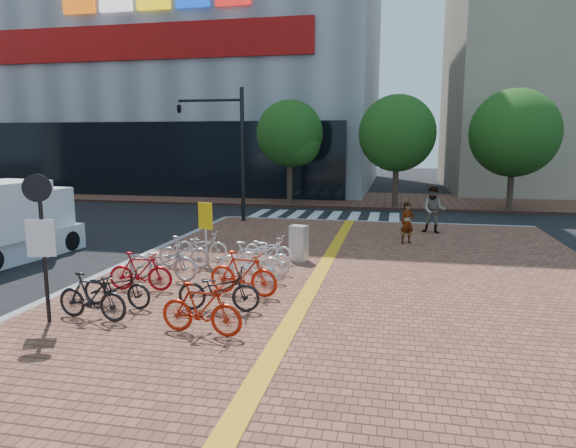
% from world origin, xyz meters
% --- Properties ---
extents(ground, '(120.00, 120.00, 0.00)m').
position_xyz_m(ground, '(0.00, 0.00, 0.00)').
color(ground, black).
rests_on(ground, ground).
extents(sidewalk, '(14.00, 34.00, 0.15)m').
position_xyz_m(sidewalk, '(3.00, -5.00, 0.07)').
color(sidewalk, brown).
rests_on(sidewalk, ground).
extents(tactile_strip, '(0.40, 34.00, 0.01)m').
position_xyz_m(tactile_strip, '(2.00, -5.00, 0.16)').
color(tactile_strip, orange).
rests_on(tactile_strip, sidewalk).
extents(kerb_north, '(14.00, 0.25, 0.15)m').
position_xyz_m(kerb_north, '(3.00, 12.00, 0.08)').
color(kerb_north, gray).
rests_on(kerb_north, ground).
extents(far_sidewalk, '(70.00, 8.00, 0.15)m').
position_xyz_m(far_sidewalk, '(0.00, 21.00, 0.07)').
color(far_sidewalk, brown).
rests_on(far_sidewalk, ground).
extents(department_store, '(36.00, 24.27, 28.00)m').
position_xyz_m(department_store, '(-15.99, 31.95, 13.98)').
color(department_store, gray).
rests_on(department_store, ground).
extents(crosswalk, '(7.50, 4.00, 0.01)m').
position_xyz_m(crosswalk, '(0.50, 14.00, 0.01)').
color(crosswalk, silver).
rests_on(crosswalk, ground).
extents(street_trees, '(16.20, 4.60, 6.35)m').
position_xyz_m(street_trees, '(5.04, 17.45, 4.10)').
color(street_trees, '#38281E').
rests_on(street_trees, far_sidewalk).
extents(bike_0, '(1.70, 0.63, 1.00)m').
position_xyz_m(bike_0, '(-2.10, -2.37, 0.65)').
color(bike_0, black).
rests_on(bike_0, sidewalk).
extents(bike_1, '(1.78, 0.77, 0.91)m').
position_xyz_m(bike_1, '(-2.05, -1.49, 0.60)').
color(bike_1, black).
rests_on(bike_1, sidewalk).
extents(bike_2, '(1.66, 0.62, 0.97)m').
position_xyz_m(bike_2, '(-2.13, -0.22, 0.64)').
color(bike_2, '#9E0B13').
rests_on(bike_2, sidewalk).
extents(bike_3, '(1.97, 0.72, 1.03)m').
position_xyz_m(bike_3, '(-2.01, 0.78, 0.67)').
color(bike_3, '#A1A2A6').
rests_on(bike_3, sidewalk).
extents(bike_4, '(1.59, 0.49, 0.95)m').
position_xyz_m(bike_4, '(-1.98, 2.13, 0.62)').
color(bike_4, '#A1A2A6').
rests_on(bike_4, sidewalk).
extents(bike_5, '(1.69, 0.67, 0.87)m').
position_xyz_m(bike_5, '(-1.90, 3.31, 0.59)').
color(bike_5, silver).
rests_on(bike_5, sidewalk).
extents(bike_6, '(1.73, 0.63, 1.02)m').
position_xyz_m(bike_6, '(0.43, -2.67, 0.66)').
color(bike_6, '#A11E0B').
rests_on(bike_6, sidewalk).
extents(bike_7, '(1.88, 0.80, 0.96)m').
position_xyz_m(bike_7, '(0.29, -1.27, 0.63)').
color(bike_7, black).
rests_on(bike_7, sidewalk).
extents(bike_8, '(1.83, 0.76, 1.07)m').
position_xyz_m(bike_8, '(0.48, -0.06, 0.68)').
color(bike_8, red).
rests_on(bike_8, sidewalk).
extents(bike_9, '(1.79, 0.51, 1.08)m').
position_xyz_m(bike_9, '(0.34, 1.09, 0.69)').
color(bike_9, white).
rests_on(bike_9, sidewalk).
extents(bike_10, '(1.58, 0.58, 0.93)m').
position_xyz_m(bike_10, '(0.49, 1.96, 0.61)').
color(bike_10, silver).
rests_on(bike_10, sidewalk).
extents(bike_11, '(1.68, 0.87, 0.84)m').
position_xyz_m(bike_11, '(0.26, 3.30, 0.57)').
color(bike_11, white).
rests_on(bike_11, sidewalk).
extents(pedestrian_a, '(0.65, 0.59, 1.50)m').
position_xyz_m(pedestrian_a, '(4.46, 7.15, 0.90)').
color(pedestrian_a, gray).
rests_on(pedestrian_a, sidewalk).
extents(pedestrian_b, '(1.03, 0.87, 1.87)m').
position_xyz_m(pedestrian_b, '(5.54, 9.48, 1.08)').
color(pedestrian_b, '#474D5A').
rests_on(pedestrian_b, sidewalk).
extents(utility_box, '(0.59, 0.50, 1.11)m').
position_xyz_m(utility_box, '(1.14, 3.70, 0.70)').
color(utility_box, silver).
rests_on(utility_box, sidewalk).
extents(yellow_sign, '(0.49, 0.22, 1.87)m').
position_xyz_m(yellow_sign, '(-1.56, 2.78, 1.44)').
color(yellow_sign, '#B7B7BC').
rests_on(yellow_sign, sidewalk).
extents(notice_sign, '(0.55, 0.22, 3.06)m').
position_xyz_m(notice_sign, '(-2.92, -2.71, 2.08)').
color(notice_sign, black).
rests_on(notice_sign, sidewalk).
extents(traffic_light_pole, '(3.23, 1.25, 6.02)m').
position_xyz_m(traffic_light_pole, '(-4.22, 10.95, 4.30)').
color(traffic_light_pole, black).
rests_on(traffic_light_pole, sidewalk).
extents(box_truck, '(2.52, 4.67, 2.57)m').
position_xyz_m(box_truck, '(-8.20, 2.63, 1.21)').
color(box_truck, silver).
rests_on(box_truck, ground).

